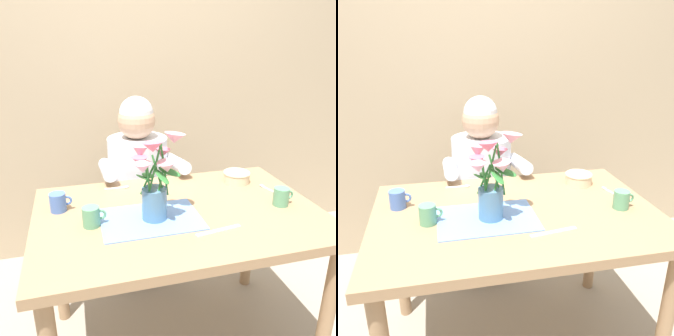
{
  "view_description": "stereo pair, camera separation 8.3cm",
  "coord_description": "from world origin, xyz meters",
  "views": [
    {
      "loc": [
        -0.4,
        -1.27,
        1.43
      ],
      "look_at": [
        -0.03,
        0.05,
        0.92
      ],
      "focal_mm": 37.47,
      "sensor_mm": 36.0,
      "label": 1
    },
    {
      "loc": [
        -0.32,
        -1.29,
        1.43
      ],
      "look_at": [
        -0.03,
        0.05,
        0.92
      ],
      "focal_mm": 37.47,
      "sensor_mm": 36.0,
      "label": 2
    }
  ],
  "objects": [
    {
      "name": "spoon_1",
      "position": [
        -0.2,
        0.31,
        0.74
      ],
      "size": [
        0.12,
        0.02,
        0.01
      ],
      "color": "silver",
      "rests_on": "dining_table"
    },
    {
      "name": "flower_vase",
      "position": [
        -0.11,
        -0.04,
        0.91
      ],
      "size": [
        0.24,
        0.22,
        0.36
      ],
      "color": "teal",
      "rests_on": "dining_table"
    },
    {
      "name": "dining_table",
      "position": [
        0.0,
        0.0,
        0.64
      ],
      "size": [
        1.2,
        0.8,
        0.74
      ],
      "color": "#9E7A56",
      "rests_on": "ground_plane"
    },
    {
      "name": "striped_placemat",
      "position": [
        -0.13,
        -0.04,
        0.74
      ],
      "size": [
        0.4,
        0.28,
        0.0
      ],
      "primitive_type": "cube",
      "color": "#6B93D1",
      "rests_on": "dining_table"
    },
    {
      "name": "wood_panel_backdrop",
      "position": [
        0.0,
        1.05,
        1.25
      ],
      "size": [
        4.0,
        0.1,
        2.5
      ],
      "primitive_type": "cube",
      "color": "tan",
      "rests_on": "ground_plane"
    },
    {
      "name": "coffee_cup",
      "position": [
        -0.36,
        -0.03,
        0.78
      ],
      "size": [
        0.09,
        0.07,
        0.08
      ],
      "color": "#569970",
      "rests_on": "dining_table"
    },
    {
      "name": "ceramic_bowl",
      "position": [
        0.38,
        0.23,
        0.77
      ],
      "size": [
        0.14,
        0.14,
        0.06
      ],
      "color": "beige",
      "rests_on": "dining_table"
    },
    {
      "name": "tea_cup",
      "position": [
        0.45,
        -0.06,
        0.78
      ],
      "size": [
        0.09,
        0.07,
        0.08
      ],
      "color": "#569970",
      "rests_on": "dining_table"
    },
    {
      "name": "ceramic_mug",
      "position": [
        -0.49,
        0.14,
        0.78
      ],
      "size": [
        0.09,
        0.07,
        0.08
      ],
      "color": "#476BB7",
      "rests_on": "dining_table"
    },
    {
      "name": "seated_person",
      "position": [
        -0.06,
        0.62,
        0.56
      ],
      "size": [
        0.45,
        0.47,
        1.14
      ],
      "rotation": [
        0.0,
        0.0,
        -0.05
      ],
      "color": "#4C4C56",
      "rests_on": "ground_plane"
    },
    {
      "name": "spoon_0",
      "position": [
        0.48,
        0.12,
        0.74
      ],
      "size": [
        0.04,
        0.12,
        0.01
      ],
      "color": "silver",
      "rests_on": "dining_table"
    },
    {
      "name": "dinner_knife",
      "position": [
        0.1,
        -0.2,
        0.74
      ],
      "size": [
        0.19,
        0.05,
        0.0
      ],
      "primitive_type": "cube",
      "rotation": [
        0.0,
        0.0,
        0.14
      ],
      "color": "silver",
      "rests_on": "dining_table"
    }
  ]
}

